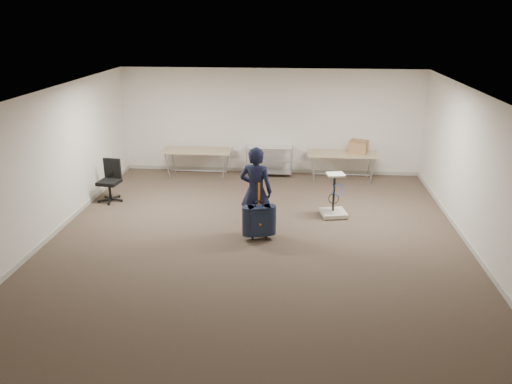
{
  "coord_description": "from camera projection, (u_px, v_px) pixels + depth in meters",
  "views": [
    {
      "loc": [
        0.75,
        -8.63,
        4.14
      ],
      "look_at": [
        -0.03,
        0.3,
        0.91
      ],
      "focal_mm": 35.0,
      "sensor_mm": 36.0,
      "label": 1
    }
  ],
  "objects": [
    {
      "name": "folding_table_right",
      "position": [
        342.0,
        155.0,
        12.87
      ],
      "size": [
        1.8,
        0.75,
        0.73
      ],
      "color": "tan",
      "rests_on": "ground"
    },
    {
      "name": "ground",
      "position": [
        256.0,
        242.0,
        9.55
      ],
      "size": [
        9.0,
        9.0,
        0.0
      ],
      "primitive_type": "plane",
      "color": "#3F3026",
      "rests_on": "ground"
    },
    {
      "name": "room_shell",
      "position": [
        261.0,
        213.0,
        10.83
      ],
      "size": [
        8.0,
        9.0,
        9.0
      ],
      "color": "white",
      "rests_on": "ground"
    },
    {
      "name": "folding_table_left",
      "position": [
        197.0,
        152.0,
        13.18
      ],
      "size": [
        1.8,
        0.75,
        0.73
      ],
      "color": "tan",
      "rests_on": "ground"
    },
    {
      "name": "equipment_cart",
      "position": [
        334.0,
        205.0,
        10.71
      ],
      "size": [
        0.61,
        0.61,
        0.95
      ],
      "color": "#EAE6C9",
      "rests_on": "ground"
    },
    {
      "name": "person",
      "position": [
        256.0,
        191.0,
        9.66
      ],
      "size": [
        0.71,
        0.54,
        1.77
      ],
      "primitive_type": "imported",
      "rotation": [
        0.0,
        0.0,
        2.95
      ],
      "color": "black",
      "rests_on": "ground"
    },
    {
      "name": "wire_shelf",
      "position": [
        270.0,
        159.0,
        13.34
      ],
      "size": [
        1.22,
        0.47,
        0.8
      ],
      "color": "silver",
      "rests_on": "ground"
    },
    {
      "name": "suitcase",
      "position": [
        259.0,
        221.0,
        9.53
      ],
      "size": [
        0.47,
        0.34,
        1.15
      ],
      "color": "#151F30",
      "rests_on": "ground"
    },
    {
      "name": "office_chair",
      "position": [
        111.0,
        188.0,
        11.58
      ],
      "size": [
        0.59,
        0.59,
        0.97
      ],
      "color": "black",
      "rests_on": "ground"
    },
    {
      "name": "cardboard_box",
      "position": [
        359.0,
        147.0,
        12.8
      ],
      "size": [
        0.53,
        0.47,
        0.33
      ],
      "primitive_type": "cube",
      "rotation": [
        0.0,
        0.0,
        -0.36
      ],
      "color": "olive",
      "rests_on": "folding_table_right"
    }
  ]
}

